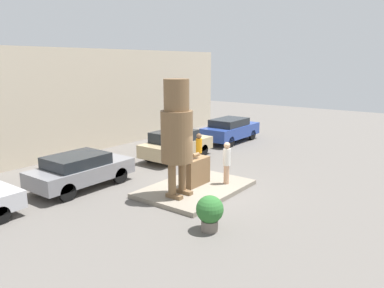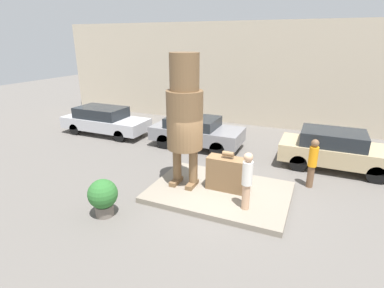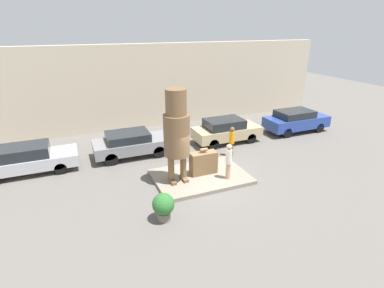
{
  "view_description": "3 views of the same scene",
  "coord_description": "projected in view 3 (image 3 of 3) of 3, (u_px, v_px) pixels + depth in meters",
  "views": [
    {
      "loc": [
        -11.57,
        -8.53,
        5.11
      ],
      "look_at": [
        -0.31,
        -0.06,
        2.0
      ],
      "focal_mm": 35.0,
      "sensor_mm": 36.0,
      "label": 1
    },
    {
      "loc": [
        2.71,
        -8.46,
        4.9
      ],
      "look_at": [
        -0.89,
        -0.23,
        1.73
      ],
      "focal_mm": 28.0,
      "sensor_mm": 36.0,
      "label": 2
    },
    {
      "loc": [
        -5.38,
        -11.86,
        7.03
      ],
      "look_at": [
        -0.34,
        0.29,
        1.76
      ],
      "focal_mm": 28.0,
      "sensor_mm": 36.0,
      "label": 3
    }
  ],
  "objects": [
    {
      "name": "parked_car_silver",
      "position": [
        26.0,
        159.0,
        14.98
      ],
      "size": [
        4.71,
        1.78,
        1.45
      ],
      "color": "#B7B7BC",
      "rests_on": "ground_plane"
    },
    {
      "name": "pedestal",
      "position": [
        201.0,
        177.0,
        14.67
      ],
      "size": [
        4.49,
        3.14,
        0.18
      ],
      "color": "gray",
      "rests_on": "ground_plane"
    },
    {
      "name": "parked_car_blue",
      "position": [
        296.0,
        120.0,
        20.81
      ],
      "size": [
        4.48,
        1.82,
        1.54
      ],
      "color": "#284293",
      "rests_on": "ground_plane"
    },
    {
      "name": "planter_pot",
      "position": [
        163.0,
        206.0,
        11.35
      ],
      "size": [
        0.86,
        0.86,
        1.13
      ],
      "color": "#70665B",
      "rests_on": "ground_plane"
    },
    {
      "name": "tourist",
      "position": [
        229.0,
        160.0,
        13.97
      ],
      "size": [
        0.3,
        0.3,
        1.75
      ],
      "color": "tan",
      "rests_on": "pedestal"
    },
    {
      "name": "parked_car_tan",
      "position": [
        226.0,
        130.0,
        18.91
      ],
      "size": [
        4.26,
        1.8,
        1.54
      ],
      "color": "tan",
      "rests_on": "ground_plane"
    },
    {
      "name": "giant_suitcase",
      "position": [
        203.0,
        163.0,
        14.62
      ],
      "size": [
        1.32,
        0.54,
        1.33
      ],
      "color": "brown",
      "rests_on": "pedestal"
    },
    {
      "name": "worker_hivis",
      "position": [
        232.0,
        140.0,
        16.83
      ],
      "size": [
        0.3,
        0.3,
        1.75
      ],
      "color": "brown",
      "rests_on": "ground_plane"
    },
    {
      "name": "statue_figure",
      "position": [
        176.0,
        129.0,
        13.21
      ],
      "size": [
        1.17,
        1.17,
        4.34
      ],
      "color": "brown",
      "rests_on": "pedestal"
    },
    {
      "name": "building_backdrop",
      "position": [
        149.0,
        86.0,
        21.39
      ],
      "size": [
        28.0,
        0.6,
        5.84
      ],
      "color": "beige",
      "rests_on": "ground_plane"
    },
    {
      "name": "parked_car_grey",
      "position": [
        131.0,
        143.0,
        16.93
      ],
      "size": [
        4.25,
        1.88,
        1.43
      ],
      "color": "gray",
      "rests_on": "ground_plane"
    },
    {
      "name": "ground_plane",
      "position": [
        201.0,
        178.0,
        14.7
      ],
      "size": [
        60.0,
        60.0,
        0.0
      ],
      "primitive_type": "plane",
      "color": "#605B56"
    }
  ]
}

